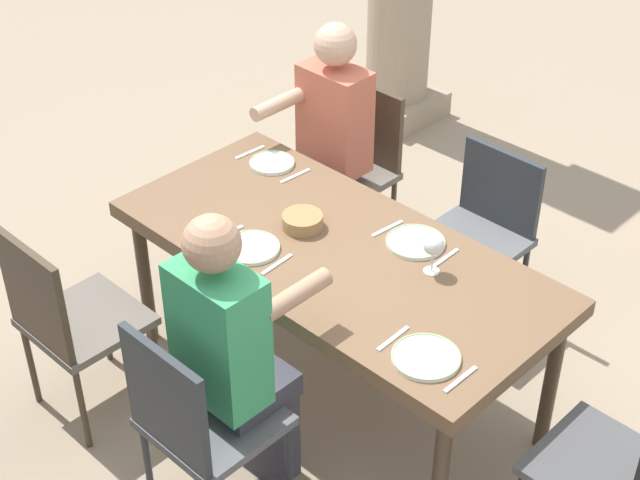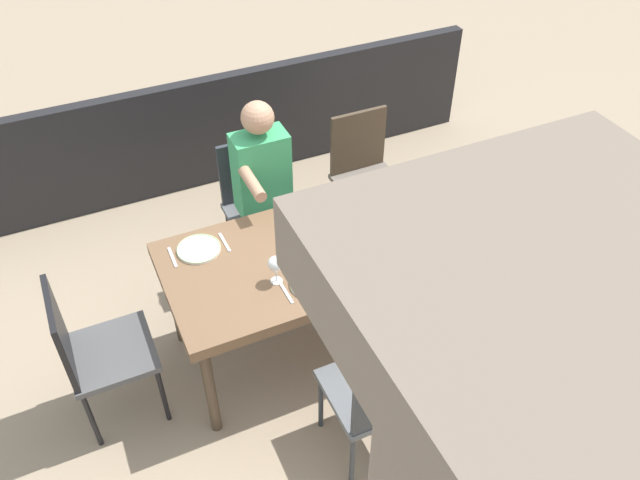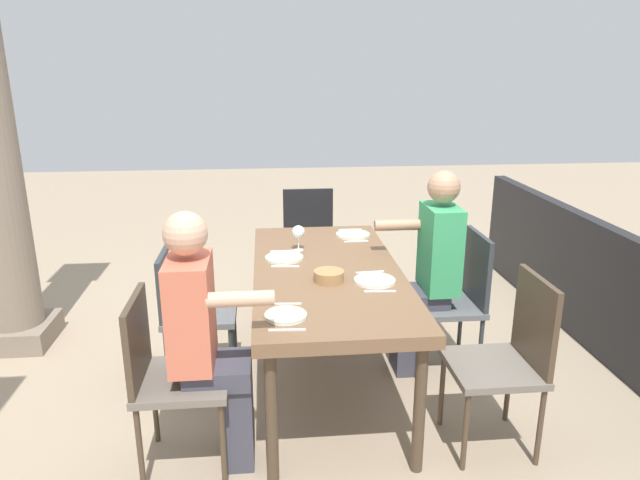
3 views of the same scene
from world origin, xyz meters
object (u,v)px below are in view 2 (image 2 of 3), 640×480
(bread_basket, at_px, (362,232))
(diner_man_white, at_px, (266,194))
(plate_0, at_px, (455,241))
(wine_glass_2, at_px, (276,264))
(chair_west_north, at_px, (514,340))
(plate_2, at_px, (312,283))
(chair_west_south, at_px, (365,170))
(chair_mid_north, at_px, (378,395))
(plate_1, at_px, (348,208))
(chair_head_east, at_px, (92,349))
(plate_3, at_px, (199,249))
(dining_table, at_px, (329,253))
(diner_woman_green, at_px, (498,293))
(chair_mid_south, at_px, (257,200))

(bread_basket, bearing_deg, diner_man_white, -63.93)
(plate_0, bearing_deg, wine_glass_2, -6.93)
(chair_west_north, height_order, plate_2, chair_west_north)
(chair_west_south, height_order, wine_glass_2, wine_glass_2)
(chair_west_north, height_order, wine_glass_2, wine_glass_2)
(chair_mid_north, xyz_separation_m, plate_1, (-0.36, -1.09, 0.27))
(chair_head_east, height_order, plate_3, chair_head_east)
(chair_west_north, bearing_deg, wine_glass_2, -33.70)
(chair_west_north, height_order, diner_man_white, diner_man_white)
(chair_mid_north, bearing_deg, bread_basket, -111.32)
(chair_head_east, relative_size, plate_3, 3.86)
(chair_west_north, bearing_deg, dining_table, -51.34)
(plate_0, height_order, bread_basket, bread_basket)
(plate_1, relative_size, plate_2, 0.97)
(diner_man_white, height_order, plate_1, diner_man_white)
(chair_west_north, xyz_separation_m, bread_basket, (0.48, -0.84, 0.27))
(chair_mid_north, distance_m, plate_1, 1.18)
(dining_table, bearing_deg, diner_man_white, -78.80)
(chair_west_south, xyz_separation_m, plate_2, (0.90, 1.11, 0.25))
(plate_0, bearing_deg, diner_woman_green, 94.56)
(chair_west_south, bearing_deg, plate_0, 88.61)
(chair_west_south, distance_m, wine_glass_2, 1.50)
(dining_table, relative_size, chair_west_north, 2.07)
(diner_woman_green, height_order, diner_man_white, diner_man_white)
(plate_1, bearing_deg, bread_basket, 81.72)
(chair_west_north, xyz_separation_m, chair_mid_north, (0.81, -0.00, -0.02))
(dining_table, xyz_separation_m, chair_mid_north, (0.13, 0.85, -0.19))
(chair_west_south, height_order, chair_mid_north, chair_west_south)
(dining_table, bearing_deg, chair_mid_south, -81.51)
(chair_mid_north, bearing_deg, wine_glass_2, -70.57)
(chair_west_north, height_order, chair_west_south, chair_west_south)
(chair_mid_south, distance_m, wine_glass_2, 1.10)
(diner_man_white, relative_size, plate_1, 5.62)
(chair_mid_south, relative_size, wine_glass_2, 5.46)
(diner_woman_green, distance_m, bread_basket, 0.81)
(chair_west_south, bearing_deg, bread_basket, 60.95)
(chair_mid_south, height_order, diner_woman_green, diner_woman_green)
(chair_mid_north, xyz_separation_m, plate_2, (0.08, -0.60, 0.27))
(plate_1, distance_m, plate_3, 0.91)
(dining_table, relative_size, wine_glass_2, 11.08)
(chair_west_north, distance_m, wine_glass_2, 1.32)
(plate_3, bearing_deg, dining_table, 159.10)
(dining_table, bearing_deg, chair_mid_north, 81.43)
(plate_1, bearing_deg, plate_3, -1.07)
(chair_west_south, bearing_deg, chair_head_east, 22.84)
(chair_head_east, bearing_deg, plate_0, 172.27)
(chair_mid_north, distance_m, diner_man_white, 1.52)
(dining_table, xyz_separation_m, plate_3, (0.68, -0.26, 0.07))
(plate_1, height_order, plate_3, same)
(dining_table, distance_m, chair_head_east, 1.37)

